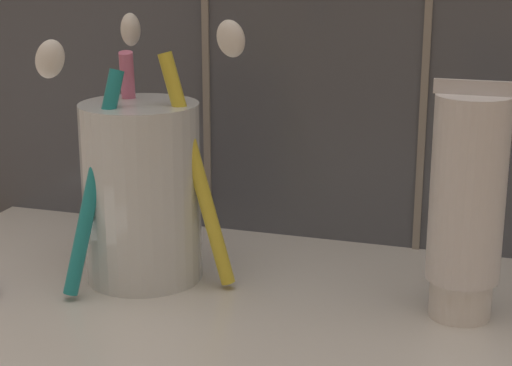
% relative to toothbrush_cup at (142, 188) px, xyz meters
% --- Properties ---
extents(sink_counter, '(0.63, 0.34, 0.02)m').
position_rel_toothbrush_cup_xyz_m(sink_counter, '(0.15, -0.06, -0.07)').
color(sink_counter, silver).
rests_on(sink_counter, ground).
extents(toothbrush_cup, '(0.11, 0.12, 0.17)m').
position_rel_toothbrush_cup_xyz_m(toothbrush_cup, '(0.00, 0.00, 0.00)').
color(toothbrush_cup, silver).
rests_on(toothbrush_cup, sink_counter).
extents(toothpaste_tube, '(0.04, 0.04, 0.14)m').
position_rel_toothbrush_cup_xyz_m(toothpaste_tube, '(0.20, 0.00, 0.01)').
color(toothpaste_tube, white).
rests_on(toothpaste_tube, sink_counter).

